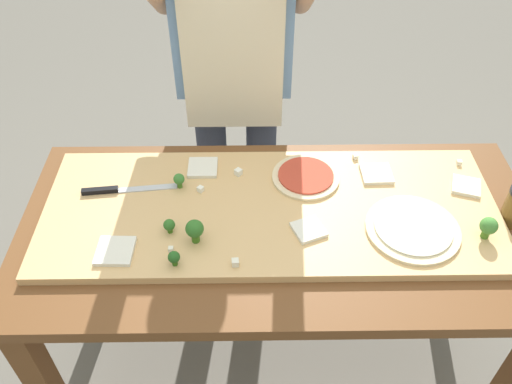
{
  "coord_description": "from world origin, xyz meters",
  "views": [
    {
      "loc": [
        -0.09,
        -1.07,
        1.94
      ],
      "look_at": [
        -0.07,
        0.03,
        0.89
      ],
      "focal_mm": 36.97,
      "sensor_mm": 36.0,
      "label": 1
    }
  ],
  "objects_px": {
    "cheese_crumble_a": "(459,162)",
    "cheese_crumble_e": "(355,157)",
    "pizza_slice_center": "(203,168)",
    "cheese_crumble_d": "(235,262)",
    "pizza_whole_cheese_artichoke": "(413,228)",
    "cook_center": "(234,61)",
    "broccoli_floret_front_left": "(489,227)",
    "cheese_crumble_b": "(171,249)",
    "cheese_crumble_f": "(238,172)",
    "chefs_knife": "(116,190)",
    "broccoli_floret_front_right": "(179,180)",
    "pizza_slice_near_left": "(466,186)",
    "pizza_slice_far_left": "(376,174)",
    "pizza_slice_far_right": "(309,230)",
    "pizza_slice_near_right": "(115,251)",
    "broccoli_floret_center_left": "(195,230)",
    "pizza_whole_tomato_red": "(306,177)",
    "prep_table": "(279,248)",
    "broccoli_floret_back_left": "(174,258)",
    "broccoli_floret_front_mid": "(169,225)",
    "cheese_crumble_c": "(200,189)"
  },
  "relations": [
    {
      "from": "pizza_whole_cheese_artichoke",
      "to": "pizza_slice_far_right",
      "type": "bearing_deg",
      "value": -179.92
    },
    {
      "from": "pizza_slice_near_right",
      "to": "pizza_slice_center",
      "type": "xyz_separation_m",
      "value": [
        0.22,
        0.35,
        0.0
      ]
    },
    {
      "from": "prep_table",
      "to": "pizza_slice_far_left",
      "type": "height_order",
      "value": "pizza_slice_far_left"
    },
    {
      "from": "cook_center",
      "to": "pizza_whole_cheese_artichoke",
      "type": "bearing_deg",
      "value": -51.65
    },
    {
      "from": "pizza_whole_tomato_red",
      "to": "broccoli_floret_center_left",
      "type": "xyz_separation_m",
      "value": [
        -0.33,
        -0.26,
        0.04
      ]
    },
    {
      "from": "cheese_crumble_a",
      "to": "cook_center",
      "type": "xyz_separation_m",
      "value": [
        -0.73,
        0.37,
        0.17
      ]
    },
    {
      "from": "pizza_slice_far_left",
      "to": "cheese_crumble_b",
      "type": "relative_size",
      "value": 7.05
    },
    {
      "from": "pizza_whole_cheese_artichoke",
      "to": "cook_center",
      "type": "distance_m",
      "value": 0.85
    },
    {
      "from": "prep_table",
      "to": "cheese_crumble_f",
      "type": "distance_m",
      "value": 0.27
    },
    {
      "from": "pizza_slice_near_right",
      "to": "cheese_crumble_a",
      "type": "xyz_separation_m",
      "value": [
        1.05,
        0.36,
        0.0
      ]
    },
    {
      "from": "pizza_slice_center",
      "to": "broccoli_floret_front_left",
      "type": "xyz_separation_m",
      "value": [
        0.81,
        -0.3,
        0.04
      ]
    },
    {
      "from": "prep_table",
      "to": "pizza_slice_near_right",
      "type": "distance_m",
      "value": 0.5
    },
    {
      "from": "pizza_slice_near_left",
      "to": "cook_center",
      "type": "distance_m",
      "value": 0.88
    },
    {
      "from": "pizza_slice_near_left",
      "to": "pizza_whole_tomato_red",
      "type": "bearing_deg",
      "value": 174.22
    },
    {
      "from": "pizza_slice_near_right",
      "to": "broccoli_floret_front_right",
      "type": "xyz_separation_m",
      "value": [
        0.15,
        0.26,
        0.02
      ]
    },
    {
      "from": "pizza_slice_near_right",
      "to": "cheese_crumble_c",
      "type": "relative_size",
      "value": 5.96
    },
    {
      "from": "chefs_knife",
      "to": "cheese_crumble_d",
      "type": "distance_m",
      "value": 0.47
    },
    {
      "from": "chefs_knife",
      "to": "broccoli_floret_front_right",
      "type": "distance_m",
      "value": 0.2
    },
    {
      "from": "pizza_slice_near_left",
      "to": "cook_center",
      "type": "height_order",
      "value": "cook_center"
    },
    {
      "from": "pizza_slice_far_right",
      "to": "cheese_crumble_a",
      "type": "bearing_deg",
      "value": 29.17
    },
    {
      "from": "pizza_whole_tomato_red",
      "to": "broccoli_floret_front_mid",
      "type": "relative_size",
      "value": 4.67
    },
    {
      "from": "broccoli_floret_center_left",
      "to": "cheese_crumble_a",
      "type": "height_order",
      "value": "broccoli_floret_center_left"
    },
    {
      "from": "pizza_slice_near_left",
      "to": "cheese_crumble_e",
      "type": "height_order",
      "value": "cheese_crumble_e"
    },
    {
      "from": "pizza_slice_far_left",
      "to": "prep_table",
      "type": "bearing_deg",
      "value": -150.3
    },
    {
      "from": "cheese_crumble_a",
      "to": "cheese_crumble_e",
      "type": "xyz_separation_m",
      "value": [
        -0.33,
        0.03,
        0.0
      ]
    },
    {
      "from": "pizza_slice_far_left",
      "to": "cheese_crumble_d",
      "type": "relative_size",
      "value": 5.02
    },
    {
      "from": "pizza_whole_cheese_artichoke",
      "to": "pizza_slice_far_left",
      "type": "relative_size",
      "value": 2.82
    },
    {
      "from": "prep_table",
      "to": "cheese_crumble_b",
      "type": "distance_m",
      "value": 0.36
    },
    {
      "from": "broccoli_floret_front_right",
      "to": "cheese_crumble_d",
      "type": "height_order",
      "value": "broccoli_floret_front_right"
    },
    {
      "from": "pizza_slice_far_left",
      "to": "cheese_crumble_d",
      "type": "bearing_deg",
      "value": -141.1
    },
    {
      "from": "pizza_slice_far_left",
      "to": "pizza_slice_far_right",
      "type": "xyz_separation_m",
      "value": [
        -0.24,
        -0.24,
        0.0
      ]
    },
    {
      "from": "pizza_whole_cheese_artichoke",
      "to": "broccoli_floret_front_right",
      "type": "xyz_separation_m",
      "value": [
        -0.68,
        0.19,
        0.02
      ]
    },
    {
      "from": "pizza_slice_center",
      "to": "prep_table",
      "type": "bearing_deg",
      "value": -41.81
    },
    {
      "from": "pizza_slice_near_left",
      "to": "pizza_slice_far_right",
      "type": "relative_size",
      "value": 1.01
    },
    {
      "from": "cheese_crumble_f",
      "to": "broccoli_floret_front_left",
      "type": "bearing_deg",
      "value": -21.53
    },
    {
      "from": "cheese_crumble_f",
      "to": "cheese_crumble_a",
      "type": "bearing_deg",
      "value": 3.23
    },
    {
      "from": "cheese_crumble_b",
      "to": "cheese_crumble_d",
      "type": "distance_m",
      "value": 0.18
    },
    {
      "from": "pizza_slice_far_right",
      "to": "cheese_crumble_e",
      "type": "height_order",
      "value": "cheese_crumble_e"
    },
    {
      "from": "pizza_slice_near_right",
      "to": "broccoli_floret_center_left",
      "type": "distance_m",
      "value": 0.23
    },
    {
      "from": "pizza_slice_near_left",
      "to": "pizza_slice_far_right",
      "type": "xyz_separation_m",
      "value": [
        -0.5,
        -0.18,
        0.0
      ]
    },
    {
      "from": "cheese_crumble_a",
      "to": "broccoli_floret_front_right",
      "type": "bearing_deg",
      "value": -173.86
    },
    {
      "from": "pizza_slice_center",
      "to": "cheese_crumble_d",
      "type": "distance_m",
      "value": 0.41
    },
    {
      "from": "pizza_whole_cheese_artichoke",
      "to": "pizza_slice_near_right",
      "type": "height_order",
      "value": "pizza_whole_cheese_artichoke"
    },
    {
      "from": "cheese_crumble_e",
      "to": "broccoli_floret_front_left",
      "type": "bearing_deg",
      "value": -48.16
    },
    {
      "from": "pizza_slice_near_left",
      "to": "broccoli_floret_back_left",
      "type": "xyz_separation_m",
      "value": [
        -0.87,
        -0.29,
        0.02
      ]
    },
    {
      "from": "pizza_slice_far_right",
      "to": "broccoli_floret_back_left",
      "type": "height_order",
      "value": "broccoli_floret_back_left"
    },
    {
      "from": "cook_center",
      "to": "broccoli_floret_front_left",
      "type": "bearing_deg",
      "value": -43.69
    },
    {
      "from": "pizza_slice_near_left",
      "to": "pizza_slice_center",
      "type": "height_order",
      "value": "same"
    },
    {
      "from": "cheese_crumble_e",
      "to": "pizza_slice_near_left",
      "type": "bearing_deg",
      "value": -24.26
    },
    {
      "from": "pizza_whole_tomato_red",
      "to": "cheese_crumble_a",
      "type": "distance_m",
      "value": 0.51
    }
  ]
}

